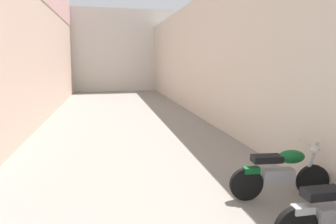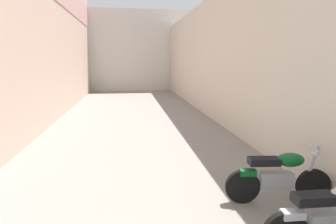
# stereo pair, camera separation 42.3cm
# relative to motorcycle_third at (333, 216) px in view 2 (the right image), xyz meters

# --- Properties ---
(ground_plane) EXTENTS (39.52, 39.52, 0.00)m
(ground_plane) POSITION_rel_motorcycle_third_xyz_m (-2.29, 5.94, -0.50)
(ground_plane) COLOR gray
(building_left) EXTENTS (0.45, 23.52, 8.88)m
(building_left) POSITION_rel_motorcycle_third_xyz_m (-5.71, 7.89, 3.98)
(building_left) COLOR beige
(building_left) RESTS_ON ground
(building_right) EXTENTS (0.45, 23.52, 5.13)m
(building_right) POSITION_rel_motorcycle_third_xyz_m (1.14, 7.93, 2.06)
(building_right) COLOR beige
(building_right) RESTS_ON ground
(building_far_end) EXTENTS (9.46, 2.00, 6.45)m
(building_far_end) POSITION_rel_motorcycle_third_xyz_m (-2.29, 20.70, 2.72)
(building_far_end) COLOR beige
(building_far_end) RESTS_ON ground
(motorcycle_third) EXTENTS (1.85, 0.58, 1.04)m
(motorcycle_third) POSITION_rel_motorcycle_third_xyz_m (0.00, 0.00, 0.00)
(motorcycle_third) COLOR black
(motorcycle_third) RESTS_ON ground
(motorcycle_fourth) EXTENTS (1.85, 0.58, 1.04)m
(motorcycle_fourth) POSITION_rel_motorcycle_third_xyz_m (-0.00, 1.27, 0.00)
(motorcycle_fourth) COLOR black
(motorcycle_fourth) RESTS_ON ground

